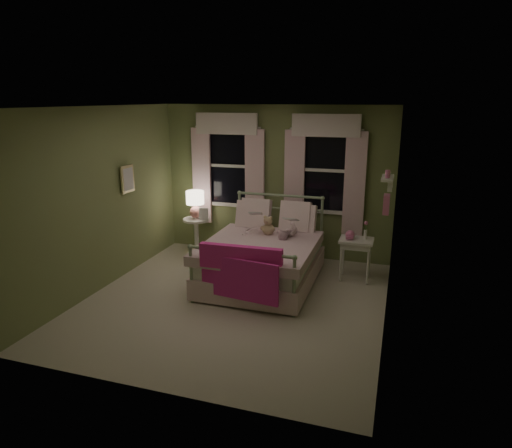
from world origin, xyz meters
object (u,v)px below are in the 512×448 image
(bed, at_px, (263,257))
(child_right, at_px, (289,215))
(child_left, at_px, (254,216))
(nightstand_right, at_px, (356,245))
(teddy_bear, at_px, (268,227))
(table_lamp, at_px, (195,202))
(nightstand_left, at_px, (196,231))

(bed, relative_size, child_right, 2.62)
(child_left, height_order, nightstand_right, child_left)
(child_left, height_order, teddy_bear, child_left)
(child_left, xyz_separation_m, nightstand_right, (1.60, 0.08, -0.36))
(child_right, distance_m, teddy_bear, 0.36)
(bed, distance_m, nightstand_right, 1.42)
(bed, relative_size, table_lamp, 4.25)
(child_left, bearing_deg, teddy_bear, 166.60)
(child_left, xyz_separation_m, table_lamp, (-1.22, 0.44, 0.05))
(table_lamp, height_order, nightstand_right, table_lamp)
(nightstand_right, bearing_deg, child_right, -175.79)
(bed, height_order, nightstand_left, bed)
(child_right, height_order, nightstand_right, child_right)
(child_right, relative_size, nightstand_left, 1.19)
(child_right, bearing_deg, nightstand_right, -172.76)
(teddy_bear, bearing_deg, nightstand_left, 158.16)
(nightstand_left, distance_m, table_lamp, 0.54)
(child_left, distance_m, child_right, 0.56)
(table_lamp, bearing_deg, bed, -29.94)
(nightstand_left, distance_m, nightstand_right, 2.85)
(bed, relative_size, nightstand_right, 3.18)
(child_right, bearing_deg, bed, 59.44)
(child_right, bearing_deg, child_left, 3.04)
(child_left, distance_m, nightstand_left, 1.39)
(nightstand_left, height_order, table_lamp, table_lamp)
(child_right, bearing_deg, table_lamp, -10.95)
(teddy_bear, relative_size, nightstand_left, 0.48)
(child_left, bearing_deg, table_lamp, -3.87)
(nightstand_left, xyz_separation_m, nightstand_right, (2.82, -0.37, 0.13))
(child_left, relative_size, nightstand_left, 1.04)
(nightstand_left, height_order, nightstand_right, same)
(teddy_bear, xyz_separation_m, nightstand_right, (1.32, 0.23, -0.24))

